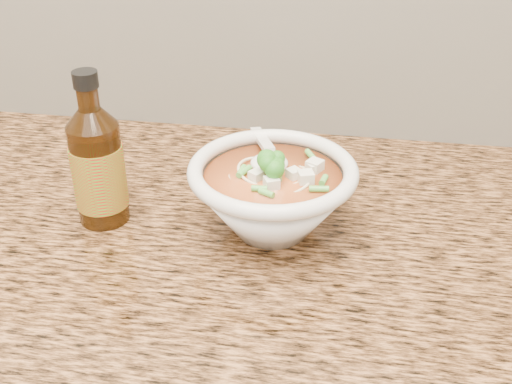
# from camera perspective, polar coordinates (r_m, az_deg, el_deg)

# --- Properties ---
(counter_slab) EXTENTS (4.00, 0.68, 0.04)m
(counter_slab) POSITION_cam_1_polar(r_m,az_deg,el_deg) (0.82, -10.18, -4.42)
(counter_slab) COLOR #986237
(counter_slab) RESTS_ON cabinet
(soup_bowl) EXTENTS (0.20, 0.23, 0.11)m
(soup_bowl) POSITION_cam_1_polar(r_m,az_deg,el_deg) (0.77, 1.48, -0.42)
(soup_bowl) COLOR white
(soup_bowl) RESTS_ON counter_slab
(hot_sauce_bottle) EXTENTS (0.08, 0.08, 0.20)m
(hot_sauce_bottle) POSITION_cam_1_polar(r_m,az_deg,el_deg) (0.80, -13.87, 2.16)
(hot_sauce_bottle) COLOR #3E2008
(hot_sauce_bottle) RESTS_ON counter_slab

